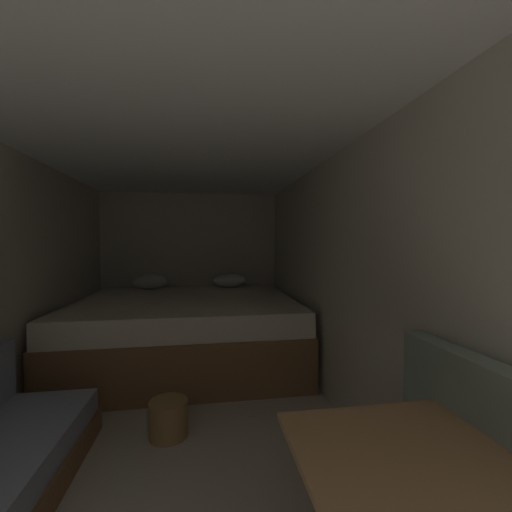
# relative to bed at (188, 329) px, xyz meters

# --- Properties ---
(ground_plane) EXTENTS (6.99, 6.99, 0.00)m
(ground_plane) POSITION_rel_bed_xyz_m (0.00, -1.44, -0.38)
(ground_plane) COLOR #B2A893
(wall_back) EXTENTS (2.62, 0.05, 2.10)m
(wall_back) POSITION_rel_bed_xyz_m (0.00, 1.08, 0.67)
(wall_back) COLOR beige
(wall_back) RESTS_ON ground
(wall_right) EXTENTS (0.05, 4.99, 2.10)m
(wall_right) POSITION_rel_bed_xyz_m (1.28, -1.44, 0.67)
(wall_right) COLOR beige
(wall_right) RESTS_ON ground
(ceiling_slab) EXTENTS (2.62, 4.99, 0.05)m
(ceiling_slab) POSITION_rel_bed_xyz_m (0.00, -1.44, 1.75)
(ceiling_slab) COLOR white
(ceiling_slab) RESTS_ON wall_left
(bed) EXTENTS (2.40, 2.04, 0.94)m
(bed) POSITION_rel_bed_xyz_m (0.00, 0.00, 0.00)
(bed) COLOR brown
(bed) RESTS_ON ground
(dinette_table) EXTENTS (0.71, 0.65, 0.71)m
(dinette_table) POSITION_rel_bed_xyz_m (0.83, -2.89, 0.24)
(dinette_table) COLOR #9E7247
(dinette_table) RESTS_ON ground
(wicker_basket) EXTENTS (0.27, 0.27, 0.25)m
(wicker_basket) POSITION_rel_bed_xyz_m (-0.06, -1.45, -0.25)
(wicker_basket) COLOR olive
(wicker_basket) RESTS_ON ground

